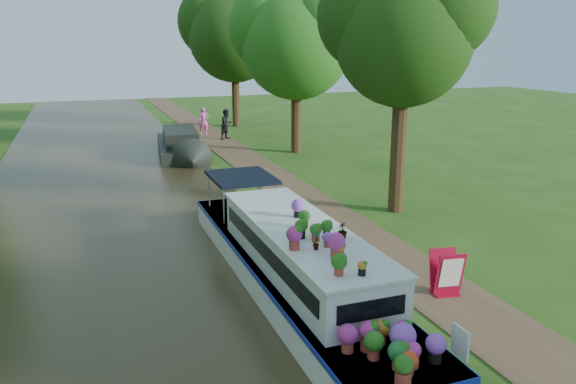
% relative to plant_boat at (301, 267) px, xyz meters
% --- Properties ---
extents(ground, '(100.00, 100.00, 0.00)m').
position_rel_plant_boat_xyz_m(ground, '(2.25, 2.71, -0.85)').
color(ground, '#264C13').
rests_on(ground, ground).
extents(canal_water, '(10.00, 100.00, 0.02)m').
position_rel_plant_boat_xyz_m(canal_water, '(-3.75, 2.71, -0.84)').
color(canal_water, '#2E2614').
rests_on(canal_water, ground).
extents(towpath, '(2.20, 100.00, 0.03)m').
position_rel_plant_boat_xyz_m(towpath, '(3.45, 2.71, -0.84)').
color(towpath, brown).
rests_on(towpath, ground).
extents(plant_boat, '(2.29, 13.52, 2.28)m').
position_rel_plant_boat_xyz_m(plant_boat, '(0.00, 0.00, 0.00)').
color(plant_boat, white).
rests_on(plant_boat, canal_water).
extents(tree_near_overhang, '(5.52, 5.28, 8.99)m').
position_rel_plant_boat_xyz_m(tree_near_overhang, '(6.04, 5.78, 5.75)').
color(tree_near_overhang, black).
rests_on(tree_near_overhang, ground).
extents(tree_near_mid, '(6.90, 6.60, 9.40)m').
position_rel_plant_boat_xyz_m(tree_near_mid, '(6.73, 17.79, 5.58)').
color(tree_near_mid, black).
rests_on(tree_near_mid, ground).
extents(tree_near_far, '(7.59, 7.26, 10.30)m').
position_rel_plant_boat_xyz_m(tree_near_far, '(6.23, 28.80, 6.20)').
color(tree_near_far, black).
rests_on(tree_near_far, ground).
extents(second_boat, '(2.87, 7.81, 1.47)m').
position_rel_plant_boat_xyz_m(second_boat, '(0.38, 18.89, -0.25)').
color(second_boat, black).
rests_on(second_boat, canal_water).
extents(sandwich_board, '(0.74, 0.66, 1.12)m').
position_rel_plant_boat_xyz_m(sandwich_board, '(3.47, -1.00, -0.32)').
color(sandwich_board, maroon).
rests_on(sandwich_board, towpath).
extents(pedestrian_pink, '(0.71, 0.49, 1.88)m').
position_rel_plant_boat_xyz_m(pedestrian_pink, '(3.09, 25.35, 0.12)').
color(pedestrian_pink, pink).
rests_on(pedestrian_pink, towpath).
extents(pedestrian_dark, '(1.18, 1.12, 1.91)m').
position_rel_plant_boat_xyz_m(pedestrian_dark, '(4.15, 23.30, 0.13)').
color(pedestrian_dark, black).
rests_on(pedestrian_dark, towpath).
extents(verge_plant, '(0.46, 0.41, 0.46)m').
position_rel_plant_boat_xyz_m(verge_plant, '(1.65, 3.04, -0.62)').
color(verge_plant, '#267121').
rests_on(verge_plant, ground).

